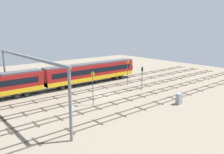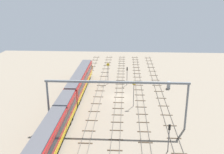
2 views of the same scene
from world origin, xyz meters
TOP-DOWN VIEW (x-y plane):
  - ground_plane at (0.00, 0.00)m, footprint 100.27×100.27m
  - track_near_foreground at (0.00, -9.86)m, footprint 84.27×2.40m
  - track_second_near at (0.00, -4.93)m, footprint 84.27×2.40m
  - track_middle at (-0.00, 0.00)m, footprint 84.27×2.40m
  - track_second_far at (0.00, 4.93)m, footprint 84.27×2.40m
  - track_with_train at (0.00, 9.86)m, footprint 84.27×2.40m
  - train at (-7.51, 9.86)m, footprint 50.40×3.24m
  - overhead_gantry at (-14.48, 0.07)m, footprint 0.40×25.25m
  - speed_sign_near_foreground at (-4.88, -3.25)m, footprint 0.14×0.91m
  - speed_sign_mid_trackside at (9.56, 3.27)m, footprint 0.14×0.80m
  - signal_light_trackside_approach at (8.91, -1.84)m, footprint 0.31×0.32m
  - signal_light_trackside_departure at (-21.65, -8.20)m, footprint 0.31×0.32m
  - relay_cabinet at (6.76, -12.56)m, footprint 1.04×0.76m

SIDE VIEW (x-z plane):
  - ground_plane at x=0.00m, z-range 0.00..0.00m
  - track_middle at x=0.00m, z-range -0.02..0.14m
  - track_second_near at x=0.00m, z-range -0.01..0.15m
  - track_second_far at x=0.00m, z-range -0.01..0.15m
  - track_near_foreground at x=0.00m, z-range -0.01..0.15m
  - track_with_train at x=0.00m, z-range -0.01..0.15m
  - relay_cabinet at x=6.76m, z-range 0.00..1.89m
  - train at x=-7.51m, z-range 0.26..5.06m
  - signal_light_trackside_departure at x=-21.65m, z-range 0.72..5.40m
  - signal_light_trackside_approach at x=8.91m, z-range 0.74..5.68m
  - speed_sign_mid_trackside at x=9.56m, z-range 0.70..6.49m
  - speed_sign_near_foreground at x=-4.88m, z-range 0.82..6.65m
  - overhead_gantry at x=-14.48m, z-range 2.57..11.53m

